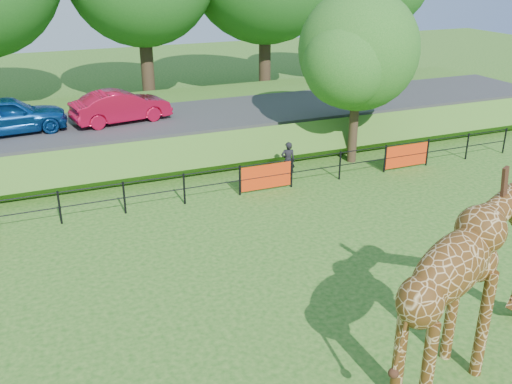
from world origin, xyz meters
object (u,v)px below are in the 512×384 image
giraffe (477,284)px  tree_east (360,55)px  car_red (121,106)px  visitor (288,161)px  car_blue (8,115)px

giraffe → tree_east: 12.78m
car_red → visitor: bearing=-145.8°
visitor → car_red: bearing=-28.8°
car_red → visitor: 7.43m
giraffe → car_blue: giraffe is taller
tree_east → giraffe: bearing=-111.1°
car_blue → tree_east: bearing=-114.6°
car_blue → car_red: 4.30m
car_blue → tree_east: tree_east is taller
giraffe → tree_east: size_ratio=0.77×
car_blue → visitor: size_ratio=2.96×
car_blue → giraffe: bearing=-158.6°
car_red → visitor: (5.11, -5.22, -1.35)m
giraffe → car_red: (-3.96, 16.08, 0.22)m
giraffe → car_red: 16.56m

